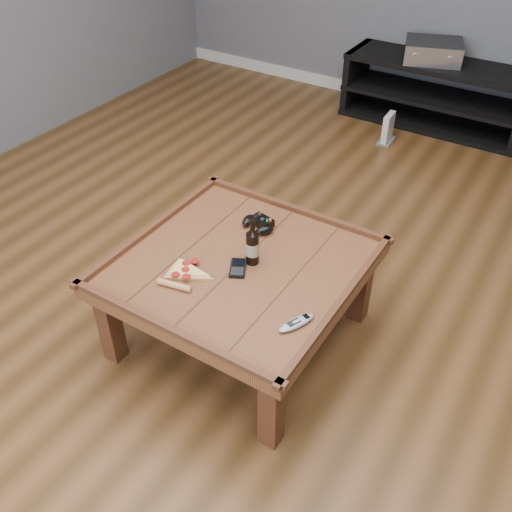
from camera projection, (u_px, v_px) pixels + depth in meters
The scene contains 11 objects.
ground at pixel (241, 335), 2.77m from camera, with size 6.00×6.00×0.00m, color #472D14.
baseboard at pixel (439, 107), 4.72m from camera, with size 5.00×0.02×0.10m, color silver.
coffee_table at pixel (240, 273), 2.52m from camera, with size 1.03×1.03×0.48m.
media_console at pixel (435, 95), 4.43m from camera, with size 1.40×0.45×0.50m.
beer_bottle at pixel (252, 246), 2.43m from camera, with size 0.06×0.06×0.22m.
game_controller at pixel (259, 224), 2.68m from camera, with size 0.18×0.14×0.05m.
pizza_slice at pixel (184, 273), 2.42m from camera, with size 0.21×0.30×0.03m.
smartphone at pixel (238, 268), 2.45m from camera, with size 0.12×0.14×0.02m.
remote_control at pixel (297, 323), 2.18m from camera, with size 0.11×0.17×0.02m.
av_receiver at pixel (433, 51), 4.26m from camera, with size 0.50×0.45×0.14m.
game_console at pixel (388, 129), 4.28m from camera, with size 0.11×0.18×0.22m.
Camera 1 is at (1.09, -1.59, 2.02)m, focal length 40.00 mm.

